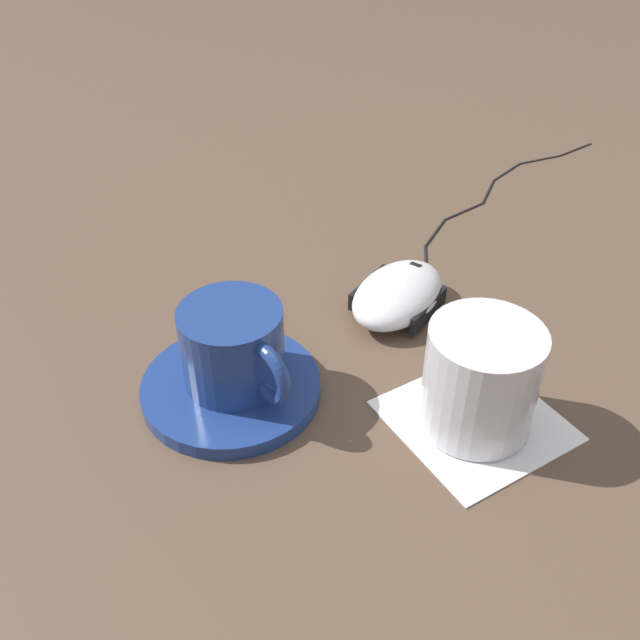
{
  "coord_description": "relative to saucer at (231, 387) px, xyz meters",
  "views": [
    {
      "loc": [
        -0.26,
        -0.35,
        0.38
      ],
      "look_at": [
        -0.04,
        0.04,
        0.03
      ],
      "focal_mm": 40.0,
      "sensor_mm": 36.0,
      "label": 1
    }
  ],
  "objects": [
    {
      "name": "saucer",
      "position": [
        0.0,
        0.0,
        0.0
      ],
      "size": [
        0.13,
        0.13,
        0.01
      ],
      "primitive_type": "cylinder",
      "color": "navy",
      "rests_on": "ground"
    },
    {
      "name": "mouse_cable",
      "position": [
        0.39,
        0.15,
        -0.0
      ],
      "size": [
        0.36,
        0.15,
        0.0
      ],
      "color": "black",
      "rests_on": "ground"
    },
    {
      "name": "coffee_cup",
      "position": [
        0.01,
        -0.0,
        0.04
      ],
      "size": [
        0.08,
        0.1,
        0.06
      ],
      "color": "navy",
      "rests_on": "saucer"
    },
    {
      "name": "drinking_glass",
      "position": [
        0.14,
        -0.11,
        0.04
      ],
      "size": [
        0.08,
        0.08,
        0.08
      ],
      "primitive_type": "cylinder",
      "color": "silver",
      "rests_on": "napkin_under_glass"
    },
    {
      "name": "computer_mouse",
      "position": [
        0.17,
        0.02,
        0.01
      ],
      "size": [
        0.12,
        0.1,
        0.04
      ],
      "color": "silver",
      "rests_on": "ground"
    },
    {
      "name": "napkin_under_glass",
      "position": [
        0.14,
        -0.11,
        -0.0
      ],
      "size": [
        0.12,
        0.12,
        0.0
      ],
      "primitive_type": "cube",
      "rotation": [
        0.0,
        0.0,
        0.03
      ],
      "color": "white",
      "rests_on": "ground"
    },
    {
      "name": "ground_plane",
      "position": [
        0.13,
        -0.03,
        -0.01
      ],
      "size": [
        3.0,
        3.0,
        0.0
      ],
      "primitive_type": "plane",
      "color": "brown"
    }
  ]
}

